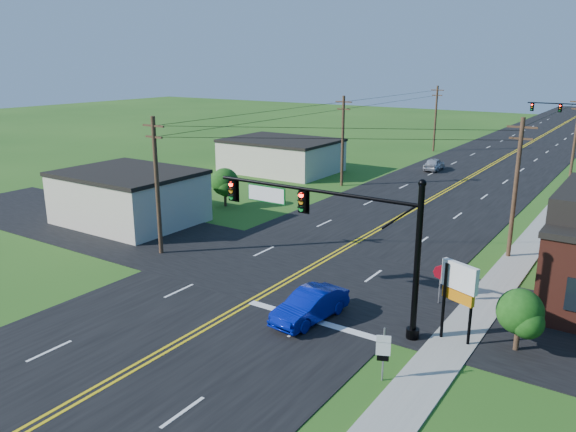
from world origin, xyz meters
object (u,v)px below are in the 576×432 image
Objects in this scene: route_sign at (383,350)px; stop_sign at (440,276)px; signal_mast_main at (330,224)px; blue_car at (310,306)px; signal_mast_far at (566,114)px.

route_sign reaches higher than stop_sign.
signal_mast_main is 2.49× the size of blue_car.
route_sign is at bearing -40.04° from signal_mast_main.
signal_mast_main is 72.00m from signal_mast_far.
stop_sign is at bearing -86.56° from signal_mast_far.
signal_mast_main is 6.84m from stop_sign.
blue_car is at bearing -90.43° from signal_mast_far.
blue_car is 1.98× the size of route_sign.
blue_car is at bearing -114.17° from signal_mast_main.
signal_mast_far is at bearing 89.92° from signal_mast_main.
signal_mast_far is (0.10, 72.00, -0.20)m from signal_mast_main.
signal_mast_far is at bearing 70.93° from stop_sign.
blue_car is 2.11× the size of stop_sign.
blue_car is 7.13m from stop_sign.
signal_mast_far reaches higher than blue_car.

